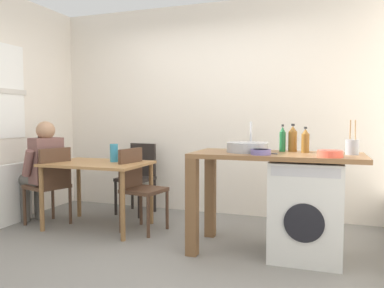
# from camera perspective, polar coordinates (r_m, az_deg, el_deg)

# --- Properties ---
(ground_plane) EXTENTS (5.46, 5.46, 0.00)m
(ground_plane) POSITION_cam_1_polar(r_m,az_deg,el_deg) (3.50, -5.97, -16.72)
(ground_plane) COLOR slate
(wall_back) EXTENTS (4.60, 0.10, 2.70)m
(wall_back) POSITION_cam_1_polar(r_m,az_deg,el_deg) (4.91, 2.66, 5.28)
(wall_back) COLOR silver
(wall_back) RESTS_ON ground_plane
(radiator) EXTENTS (0.10, 0.80, 0.70)m
(radiator) POSITION_cam_1_polar(r_m,az_deg,el_deg) (4.80, -26.90, -7.09)
(radiator) COLOR white
(radiator) RESTS_ON ground_plane
(dining_table) EXTENTS (1.10, 0.76, 0.74)m
(dining_table) POSITION_cam_1_polar(r_m,az_deg,el_deg) (4.34, -14.13, -3.99)
(dining_table) COLOR #9E7042
(dining_table) RESTS_ON ground_plane
(chair_person_seat) EXTENTS (0.51, 0.51, 0.90)m
(chair_person_seat) POSITION_cam_1_polar(r_m,az_deg,el_deg) (4.59, -20.72, -5.41)
(chair_person_seat) COLOR #4C3323
(chair_person_seat) RESTS_ON ground_plane
(chair_opposite) EXTENTS (0.46, 0.46, 0.90)m
(chair_opposite) POSITION_cam_1_polar(r_m,az_deg,el_deg) (4.18, -8.12, -6.09)
(chair_opposite) COLOR #4C3323
(chair_opposite) RESTS_ON ground_plane
(chair_spare_by_wall) EXTENTS (0.45, 0.45, 0.90)m
(chair_spare_by_wall) POSITION_cam_1_polar(r_m,az_deg,el_deg) (4.97, -8.12, -4.51)
(chair_spare_by_wall) COLOR black
(chair_spare_by_wall) RESTS_ON ground_plane
(seated_person) EXTENTS (0.56, 0.54, 1.20)m
(seated_person) POSITION_cam_1_polar(r_m,az_deg,el_deg) (4.71, -21.80, -3.21)
(seated_person) COLOR #595651
(seated_person) RESTS_ON ground_plane
(kitchen_counter) EXTENTS (1.50, 0.68, 0.92)m
(kitchen_counter) POSITION_cam_1_polar(r_m,az_deg,el_deg) (3.49, 9.21, -3.86)
(kitchen_counter) COLOR brown
(kitchen_counter) RESTS_ON ground_plane
(washing_machine) EXTENTS (0.60, 0.61, 0.86)m
(washing_machine) POSITION_cam_1_polar(r_m,az_deg,el_deg) (3.50, 16.90, -9.47)
(washing_machine) COLOR silver
(washing_machine) RESTS_ON ground_plane
(sink_basin) EXTENTS (0.38, 0.38, 0.09)m
(sink_basin) POSITION_cam_1_polar(r_m,az_deg,el_deg) (3.48, 8.41, -0.51)
(sink_basin) COLOR #9EA0A5
(sink_basin) RESTS_ON kitchen_counter
(tap) EXTENTS (0.02, 0.02, 0.28)m
(tap) POSITION_cam_1_polar(r_m,az_deg,el_deg) (3.65, 8.96, 1.18)
(tap) COLOR #B2B2B7
(tap) RESTS_ON kitchen_counter
(bottle_tall_green) EXTENTS (0.06, 0.06, 0.26)m
(bottle_tall_green) POSITION_cam_1_polar(r_m,az_deg,el_deg) (3.60, 13.61, 0.69)
(bottle_tall_green) COLOR #19592D
(bottle_tall_green) RESTS_ON kitchen_counter
(bottle_squat_brown) EXTENTS (0.08, 0.08, 0.26)m
(bottle_squat_brown) POSITION_cam_1_polar(r_m,az_deg,el_deg) (3.62, 15.07, 0.73)
(bottle_squat_brown) COLOR brown
(bottle_squat_brown) RESTS_ON kitchen_counter
(bottle_clear_small) EXTENTS (0.07, 0.07, 0.24)m
(bottle_clear_small) POSITION_cam_1_polar(r_m,az_deg,el_deg) (3.54, 16.87, 0.44)
(bottle_clear_small) COLOR brown
(bottle_clear_small) RESTS_ON kitchen_counter
(mixing_bowl) EXTENTS (0.17, 0.17, 0.05)m
(mixing_bowl) POSITION_cam_1_polar(r_m,az_deg,el_deg) (3.26, 10.42, -1.15)
(mixing_bowl) COLOR slate
(mixing_bowl) RESTS_ON kitchen_counter
(utensil_crock) EXTENTS (0.11, 0.11, 0.30)m
(utensil_crock) POSITION_cam_1_polar(r_m,az_deg,el_deg) (3.48, 23.18, -0.38)
(utensil_crock) COLOR gray
(utensil_crock) RESTS_ON kitchen_counter
(colander) EXTENTS (0.20, 0.20, 0.06)m
(colander) POSITION_cam_1_polar(r_m,az_deg,el_deg) (3.20, 20.28, -1.34)
(colander) COLOR #D84C38
(colander) RESTS_ON kitchen_counter
(vase) EXTENTS (0.09, 0.09, 0.20)m
(vase) POSITION_cam_1_polar(r_m,az_deg,el_deg) (4.33, -11.79, -1.34)
(vase) COLOR teal
(vase) RESTS_ON dining_table
(scissors) EXTENTS (0.15, 0.06, 0.01)m
(scissors) POSITION_cam_1_polar(r_m,az_deg,el_deg) (3.35, 11.66, -1.42)
(scissors) COLOR #B2B2B7
(scissors) RESTS_ON kitchen_counter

